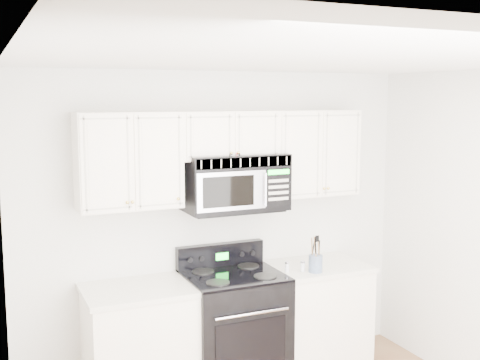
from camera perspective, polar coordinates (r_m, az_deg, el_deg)
room at (r=3.71m, az=8.27°, el=-9.17°), size 3.51×3.51×2.61m
base_cabinet_left at (r=4.97m, az=-9.47°, el=-15.43°), size 0.86×0.65×0.92m
base_cabinet_right at (r=5.55m, az=7.18°, el=-12.85°), size 0.86×0.65×0.92m
range at (r=5.16m, az=-0.62°, el=-13.70°), size 0.79×0.72×1.13m
upper_cabinets at (r=4.98m, az=-1.33°, el=2.69°), size 2.44×0.37×0.75m
microwave at (r=4.98m, az=-0.49°, el=-0.20°), size 0.84×0.47×0.47m
utensil_crock at (r=5.14m, az=7.18°, el=-7.77°), size 0.12×0.12×0.31m
shaker_salt at (r=5.13m, az=4.48°, el=-8.21°), size 0.04×0.04×0.09m
shaker_pepper at (r=5.15m, az=5.96°, el=-8.13°), size 0.04×0.04×0.09m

